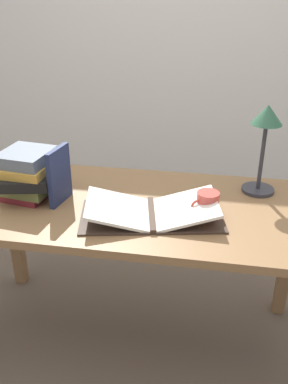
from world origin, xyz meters
TOP-DOWN VIEW (x-y plane):
  - ground_plane at (0.00, 0.00)m, footprint 12.00×12.00m
  - wall_back at (0.00, 1.83)m, footprint 8.00×0.06m
  - reading_desk at (0.00, 0.00)m, footprint 1.59×0.74m
  - open_book at (0.11, -0.10)m, footprint 0.62×0.39m
  - book_stack_tall at (-0.46, 0.00)m, footprint 0.26×0.32m
  - book_standing_upright at (-0.30, -0.03)m, footprint 0.05×0.16m
  - reading_lamp at (0.54, 0.22)m, footprint 0.15×0.15m
  - coffee_mug at (0.32, -0.04)m, footprint 0.11×0.09m

SIDE VIEW (x-z plane):
  - ground_plane at x=0.00m, z-range 0.00..0.00m
  - reading_desk at x=0.00m, z-range 0.29..1.05m
  - open_book at x=0.11m, z-range 0.75..0.83m
  - coffee_mug at x=0.32m, z-range 0.76..0.86m
  - book_stack_tall at x=-0.46m, z-range 0.76..0.97m
  - book_standing_upright at x=-0.30m, z-range 0.76..1.01m
  - reading_lamp at x=0.54m, z-range 0.85..1.25m
  - wall_back at x=0.00m, z-range 0.00..2.60m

